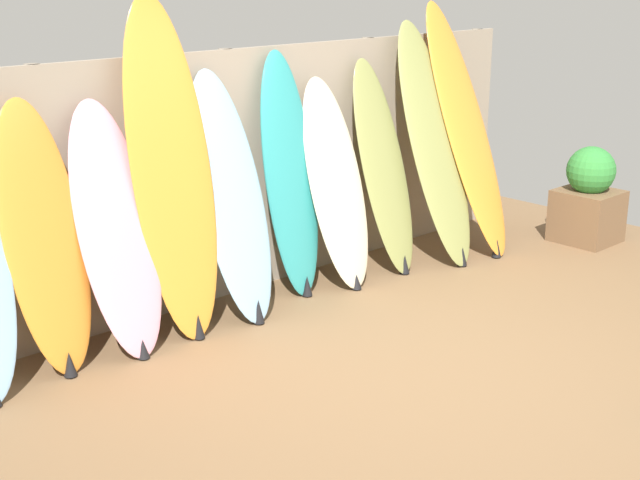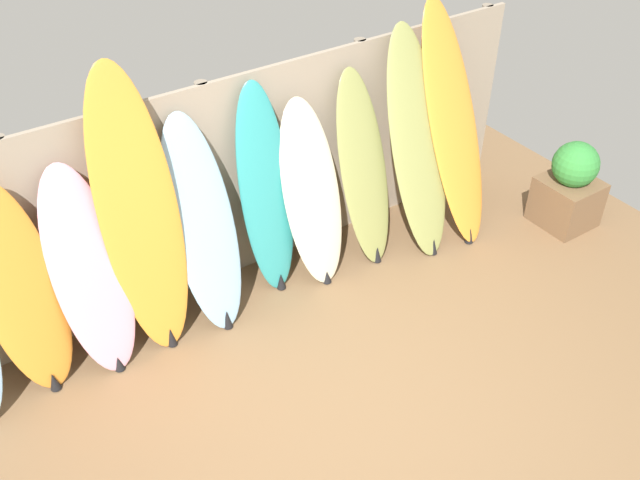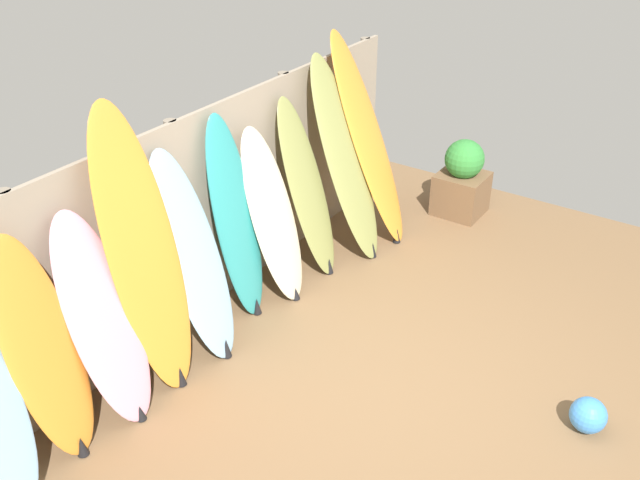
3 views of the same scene
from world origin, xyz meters
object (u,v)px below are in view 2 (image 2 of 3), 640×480
(surfboard_orange_1, at_px, (21,293))
(surfboard_cream_6, at_px, (312,195))
(surfboard_orange_3, at_px, (140,218))
(surfboard_orange_9, at_px, (454,127))
(surfboard_olive_7, at_px, (364,171))
(planter_box, at_px, (570,187))
(surfboard_teal_5, at_px, (266,193))
(surfboard_olive_8, at_px, (418,146))
(surfboard_pink_2, at_px, (90,274))
(surfboard_skyblue_4, at_px, (203,228))

(surfboard_orange_1, height_order, surfboard_cream_6, surfboard_orange_1)
(surfboard_orange_3, height_order, surfboard_orange_9, surfboard_orange_3)
(surfboard_olive_7, xyz_separation_m, planter_box, (1.85, -0.76, -0.43))
(surfboard_teal_5, height_order, surfboard_orange_9, surfboard_orange_9)
(surfboard_orange_1, bearing_deg, surfboard_olive_8, -2.91)
(surfboard_orange_1, xyz_separation_m, surfboard_cream_6, (2.32, -0.07, -0.04))
(surfboard_teal_5, distance_m, surfboard_cream_6, 0.40)
(surfboard_pink_2, distance_m, surfboard_olive_8, 2.89)
(surfboard_olive_7, height_order, surfboard_orange_9, surfboard_orange_9)
(surfboard_olive_7, bearing_deg, surfboard_pink_2, 179.22)
(surfboard_pink_2, height_order, surfboard_olive_7, surfboard_olive_7)
(surfboard_orange_3, relative_size, surfboard_olive_7, 1.32)
(surfboard_olive_8, bearing_deg, surfboard_olive_7, 167.74)
(planter_box, bearing_deg, surfboard_orange_9, 147.08)
(surfboard_orange_3, relative_size, surfboard_orange_9, 1.06)
(surfboard_teal_5, relative_size, surfboard_olive_8, 0.92)
(surfboard_skyblue_4, xyz_separation_m, surfboard_teal_5, (0.60, 0.08, 0.04))
(surfboard_orange_1, height_order, surfboard_orange_3, surfboard_orange_3)
(surfboard_teal_5, bearing_deg, surfboard_olive_7, -6.13)
(surfboard_orange_1, relative_size, surfboard_orange_3, 0.75)
(surfboard_pink_2, height_order, surfboard_cream_6, surfboard_pink_2)
(surfboard_skyblue_4, distance_m, planter_box, 3.46)
(surfboard_pink_2, xyz_separation_m, surfboard_olive_8, (2.88, -0.14, 0.18))
(surfboard_skyblue_4, relative_size, surfboard_olive_8, 0.88)
(surfboard_cream_6, distance_m, surfboard_orange_9, 1.43)
(surfboard_orange_3, distance_m, surfboard_cream_6, 1.46)
(surfboard_olive_7, relative_size, planter_box, 1.96)
(surfboard_olive_8, bearing_deg, surfboard_teal_5, 171.69)
(surfboard_orange_3, height_order, surfboard_olive_8, surfboard_orange_3)
(surfboard_teal_5, bearing_deg, surfboard_cream_6, -15.92)
(surfboard_skyblue_4, bearing_deg, planter_box, -12.93)
(surfboard_orange_3, xyz_separation_m, surfboard_orange_9, (2.83, -0.17, -0.06))
(surfboard_cream_6, height_order, surfboard_olive_7, surfboard_olive_7)
(surfboard_pink_2, relative_size, surfboard_olive_8, 0.82)
(surfboard_skyblue_4, distance_m, surfboard_olive_8, 2.00)
(surfboard_pink_2, bearing_deg, planter_box, -10.55)
(surfboard_cream_6, bearing_deg, surfboard_skyblue_4, 178.78)
(surfboard_pink_2, relative_size, surfboard_teal_5, 0.89)
(surfboard_skyblue_4, xyz_separation_m, planter_box, (3.35, -0.77, -0.45))
(planter_box, bearing_deg, surfboard_cream_6, 162.55)
(surfboard_orange_1, xyz_separation_m, surfboard_orange_9, (3.72, -0.19, 0.22))
(surfboard_pink_2, xyz_separation_m, surfboard_teal_5, (1.49, 0.06, 0.10))
(surfboard_cream_6, bearing_deg, planter_box, -17.45)
(surfboard_orange_1, height_order, surfboard_orange_9, surfboard_orange_9)
(surfboard_orange_1, distance_m, surfboard_teal_5, 1.95)
(surfboard_orange_9, bearing_deg, surfboard_pink_2, 177.21)
(surfboard_orange_1, bearing_deg, surfboard_cream_6, -1.77)
(surfboard_olive_8, distance_m, surfboard_orange_9, 0.39)
(surfboard_pink_2, bearing_deg, surfboard_cream_6, -1.27)
(surfboard_orange_1, bearing_deg, surfboard_orange_3, -1.21)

